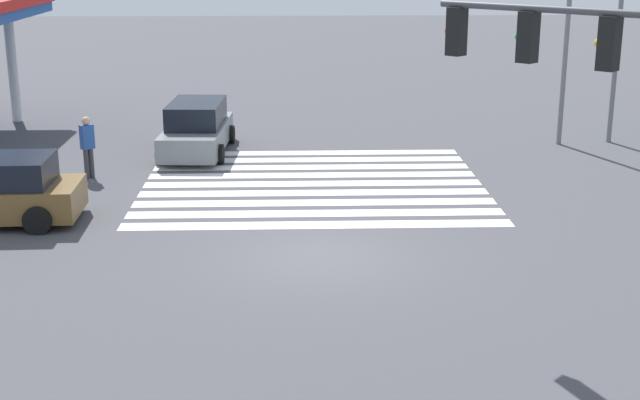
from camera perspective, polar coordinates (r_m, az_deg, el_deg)
ground_plane at (r=19.27m, az=-0.00°, el=-3.59°), size 130.75×130.75×0.00m
crosswalk_markings at (r=24.97m, az=-0.45°, el=1.06°), size 9.44×8.20×0.01m
car_2 at (r=28.79m, az=-7.89°, el=4.53°), size 2.23×4.76×1.65m
pedestrian at (r=26.16m, az=-14.66°, el=3.50°), size 0.41×0.41×1.79m
street_light_pole_b at (r=30.35m, az=15.65°, el=11.91°), size 0.80×0.36×7.56m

